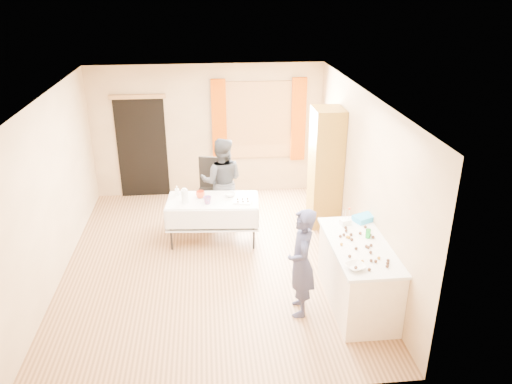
{
  "coord_description": "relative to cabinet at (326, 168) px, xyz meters",
  "views": [
    {
      "loc": [
        -0.04,
        -6.76,
        4.08
      ],
      "look_at": [
        0.66,
        0.0,
        1.14
      ],
      "focal_mm": 35.0,
      "sensor_mm": 36.0,
      "label": 1
    }
  ],
  "objects": [
    {
      "name": "window_pane",
      "position": [
        -0.99,
        1.56,
        0.45
      ],
      "size": [
        1.2,
        0.02,
        1.4
      ],
      "primitive_type": "cube",
      "color": "white",
      "rests_on": "wall_back"
    },
    {
      "name": "cake_balls",
      "position": [
        -0.1,
        -2.5,
        -0.12
      ],
      "size": [
        0.52,
        1.11,
        0.04
      ],
      "color": "#3F2314",
      "rests_on": "counter"
    },
    {
      "name": "mixing_bowl",
      "position": [
        -0.34,
        -3.0,
        -0.11
      ],
      "size": [
        0.37,
        0.37,
        0.06
      ],
      "primitive_type": "imported",
      "rotation": [
        0.0,
        0.0,
        0.34
      ],
      "color": "white",
      "rests_on": "counter"
    },
    {
      "name": "cup_rainbow",
      "position": [
        -2.05,
        -0.62,
        -0.24
      ],
      "size": [
        0.16,
        0.16,
        0.12
      ],
      "primitive_type": "imported",
      "rotation": [
        0.0,
        0.0,
        0.13
      ],
      "color": "red",
      "rests_on": "party_table"
    },
    {
      "name": "foam_block",
      "position": [
        -0.15,
        -1.87,
        -0.1
      ],
      "size": [
        0.17,
        0.14,
        0.08
      ],
      "primitive_type": "cube",
      "rotation": [
        0.0,
        0.0,
        0.32
      ],
      "color": "white",
      "rests_on": "counter"
    },
    {
      "name": "curtain_right",
      "position": [
        -0.21,
        1.52,
        0.45
      ],
      "size": [
        0.28,
        0.06,
        1.65
      ],
      "primitive_type": "cube",
      "color": "#AF4100",
      "rests_on": "wall_back"
    },
    {
      "name": "blue_basket",
      "position": [
        0.14,
        -1.78,
        -0.1
      ],
      "size": [
        0.36,
        0.3,
        0.08
      ],
      "primitive_type": "cube",
      "rotation": [
        0.0,
        0.0,
        0.42
      ],
      "color": "#2894D2",
      "rests_on": "counter"
    },
    {
      "name": "wall_right",
      "position": [
        0.27,
        -1.15,
        0.25
      ],
      "size": [
        0.02,
        5.5,
        2.6
      ],
      "primitive_type": "cube",
      "color": "tan",
      "rests_on": "floor"
    },
    {
      "name": "wall_left",
      "position": [
        -4.25,
        -1.15,
        0.25
      ],
      "size": [
        0.02,
        5.5,
        2.6
      ],
      "primitive_type": "cube",
      "color": "tan",
      "rests_on": "floor"
    },
    {
      "name": "party_table",
      "position": [
        -1.97,
        -0.47,
        -0.6
      ],
      "size": [
        1.55,
        0.88,
        0.75
      ],
      "rotation": [
        0.0,
        0.0,
        -0.08
      ],
      "color": "black",
      "rests_on": "floor"
    },
    {
      "name": "curtain_left",
      "position": [
        -1.77,
        1.52,
        0.45
      ],
      "size": [
        0.28,
        0.06,
        1.65
      ],
      "primitive_type": "cube",
      "color": "#AF4100",
      "rests_on": "wall_back"
    },
    {
      "name": "pitcher",
      "position": [
        -2.41,
        -0.54,
        -0.19
      ],
      "size": [
        0.14,
        0.14,
        0.22
      ],
      "primitive_type": "cylinder",
      "rotation": [
        0.0,
        0.0,
        -0.29
      ],
      "color": "silver",
      "rests_on": "party_table"
    },
    {
      "name": "pastry_tray",
      "position": [
        -1.49,
        -0.63,
        -0.29
      ],
      "size": [
        0.32,
        0.26,
        0.02
      ],
      "primitive_type": "cube",
      "rotation": [
        0.0,
        0.0,
        -0.25
      ],
      "color": "white",
      "rests_on": "party_table"
    },
    {
      "name": "soda_can",
      "position": [
        0.04,
        -2.28,
        -0.08
      ],
      "size": [
        0.09,
        0.09,
        0.12
      ],
      "primitive_type": "cylinder",
      "rotation": [
        0.0,
        0.0,
        0.4
      ],
      "color": "#168E2A",
      "rests_on": "counter"
    },
    {
      "name": "wall_front",
      "position": [
        -1.99,
        -3.91,
        0.25
      ],
      "size": [
        4.5,
        0.02,
        2.6
      ],
      "primitive_type": "cube",
      "color": "tan",
      "rests_on": "floor"
    },
    {
      "name": "bottle",
      "position": [
        -2.55,
        -0.23,
        -0.22
      ],
      "size": [
        0.09,
        0.09,
        0.16
      ],
      "primitive_type": "imported",
      "rotation": [
        0.0,
        0.0,
        0.1
      ],
      "color": "white",
      "rests_on": "party_table"
    },
    {
      "name": "cabinet",
      "position": [
        0.0,
        0.0,
        0.0
      ],
      "size": [
        0.5,
        0.6,
        2.1
      ],
      "primitive_type": "cube",
      "color": "brown",
      "rests_on": "floor"
    },
    {
      "name": "cup_red",
      "position": [
        -2.16,
        -0.37,
        -0.24
      ],
      "size": [
        0.19,
        0.19,
        0.11
      ],
      "primitive_type": "imported",
      "rotation": [
        0.0,
        0.0,
        -0.18
      ],
      "color": "#C54019",
      "rests_on": "party_table"
    },
    {
      "name": "chair",
      "position": [
        -2.0,
        0.42,
        -0.72
      ],
      "size": [
        0.54,
        0.54,
        1.11
      ],
      "rotation": [
        0.0,
        0.0,
        -0.21
      ],
      "color": "black",
      "rests_on": "floor"
    },
    {
      "name": "small_bowl",
      "position": [
        -1.68,
        -0.36,
        -0.27
      ],
      "size": [
        0.28,
        0.28,
        0.05
      ],
      "primitive_type": "imported",
      "rotation": [
        0.0,
        0.0,
        -0.34
      ],
      "color": "white",
      "rests_on": "party_table"
    },
    {
      "name": "girl",
      "position": [
        -0.89,
        -2.53,
        -0.31
      ],
      "size": [
        0.61,
        0.46,
        1.48
      ],
      "primitive_type": "imported",
      "rotation": [
        0.0,
        0.0,
        -1.67
      ],
      "color": "#232444",
      "rests_on": "floor"
    },
    {
      "name": "counter",
      "position": [
        -0.1,
        -2.43,
        -0.6
      ],
      "size": [
        0.77,
        1.63,
        0.91
      ],
      "color": "#F4DFC3",
      "rests_on": "floor"
    },
    {
      "name": "door_lintel",
      "position": [
        -3.29,
        1.55,
        0.97
      ],
      "size": [
        1.05,
        0.06,
        0.08
      ],
      "primitive_type": "cube",
      "color": "olive",
      "rests_on": "wall_back"
    },
    {
      "name": "doorway",
      "position": [
        -3.29,
        1.58,
        -0.05
      ],
      "size": [
        0.95,
        0.04,
        2.0
      ],
      "primitive_type": "cube",
      "color": "black",
      "rests_on": "floor"
    },
    {
      "name": "window_frame",
      "position": [
        -0.99,
        1.57,
        0.45
      ],
      "size": [
        1.32,
        0.06,
        1.52
      ],
      "primitive_type": "cube",
      "color": "olive",
      "rests_on": "wall_back"
    },
    {
      "name": "wall_back",
      "position": [
        -1.99,
        1.61,
        0.25
      ],
      "size": [
        4.5,
        0.02,
        2.6
      ],
      "primitive_type": "cube",
      "color": "tan",
      "rests_on": "floor"
    },
    {
      "name": "ceiling",
      "position": [
        -1.99,
        -1.15,
        1.56
      ],
      "size": [
        4.5,
        5.5,
        0.02
      ],
      "primitive_type": "cube",
      "color": "white",
      "rests_on": "floor"
    },
    {
      "name": "woman",
      "position": [
        -1.79,
        0.2,
        -0.26
      ],
      "size": [
        0.93,
        0.8,
        1.58
      ],
      "primitive_type": "imported",
      "rotation": [
        0.0,
        0.0,
        3.01
      ],
      "color": "black",
      "rests_on": "floor"
    },
    {
      "name": "floor",
      "position": [
        -1.99,
        -1.15,
        -1.06
      ],
      "size": [
        4.5,
        5.5,
        0.02
      ],
      "primitive_type": "cube",
      "color": "#9E7047",
      "rests_on": "ground"
    }
  ]
}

